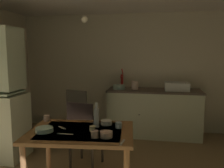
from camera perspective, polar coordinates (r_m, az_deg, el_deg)
wall_back at (r=4.93m, az=3.21°, el=2.85°), size 4.43×0.10×2.38m
counter_cabinet at (r=4.65m, az=10.05°, el=-6.82°), size 1.76×0.64×0.90m
sink_basin at (r=4.57m, az=15.41°, el=-0.53°), size 0.44×0.34×0.15m
hand_pump at (r=4.63m, az=2.41°, el=0.98°), size 0.05×0.27×0.39m
mixing_bowl_counter at (r=4.56m, az=1.68°, el=-0.73°), size 0.23×0.23×0.09m
stoneware_crock at (r=4.56m, az=5.52°, el=-0.30°), size 0.13×0.13×0.16m
dining_table at (r=2.66m, az=-7.47°, el=-13.09°), size 1.20×0.91×0.76m
chair_far_side at (r=3.33m, az=-6.78°, el=-11.75°), size 0.46×0.46×0.95m
chair_by_counter at (r=4.15m, az=-7.75°, el=-7.73°), size 0.48×0.48×0.98m
serving_bowl_wide at (r=2.66m, az=-16.09°, el=-10.56°), size 0.18×0.18×0.05m
soup_bowl_small at (r=2.81m, az=-1.39°, el=-9.28°), size 0.13×0.13×0.05m
sauce_dish at (r=2.41m, az=-1.39°, el=-12.09°), size 0.13×0.13×0.06m
mug_tall at (r=3.04m, az=-15.51°, el=-7.98°), size 0.07×0.07×0.08m
mug_dark at (r=2.68m, az=1.59°, el=-9.91°), size 0.07×0.07×0.07m
teacup_mint at (r=2.59m, az=-4.73°, el=-10.69°), size 0.07×0.07×0.06m
teacup_cream at (r=2.40m, az=-4.21°, el=-12.04°), size 0.07×0.07×0.07m
glass_bottle at (r=2.69m, az=-3.80°, el=-8.03°), size 0.06×0.06×0.28m
table_knife at (r=2.55m, az=-11.28°, el=-11.74°), size 0.17×0.03×0.00m
teaspoon_near_bowl at (r=2.75m, az=-12.02°, el=-10.28°), size 0.11×0.09×0.00m
teaspoon_by_cup at (r=2.29m, az=2.53°, el=-13.92°), size 0.04×0.15×0.00m
pendant_bulb at (r=3.09m, az=-6.62°, el=15.26°), size 0.08×0.08×0.08m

